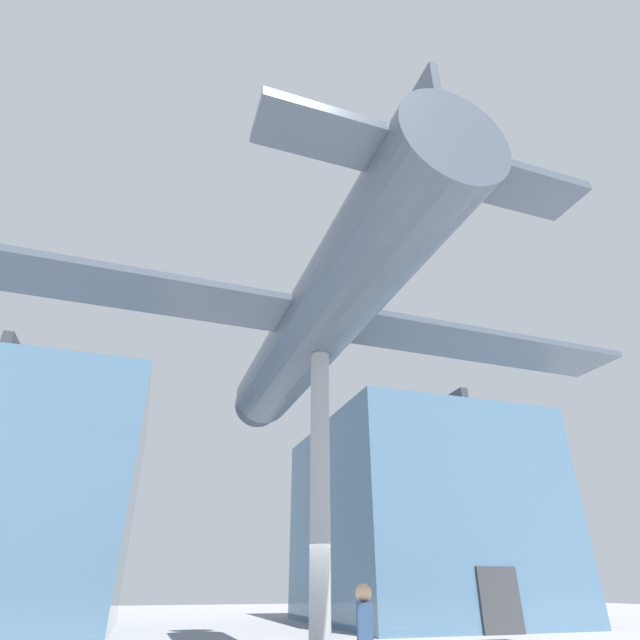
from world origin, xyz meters
TOP-DOWN VIEW (x-y plane):
  - glass_pavilion_left at (-9.59, 13.16)m, footprint 10.25×12.36m
  - glass_pavilion_right at (9.59, 13.16)m, footprint 10.25×12.36m
  - support_pylon_central at (0.00, 0.00)m, footprint 0.48×0.48m
  - suspended_airplane at (-0.00, 0.27)m, footprint 19.93×15.40m
  - visitor_person at (-0.44, -3.51)m, footprint 0.33×0.45m

SIDE VIEW (x-z plane):
  - visitor_person at x=-0.44m, z-range 0.13..1.85m
  - support_pylon_central at x=0.00m, z-range 0.00..7.18m
  - glass_pavilion_left at x=-9.59m, z-range -0.29..9.61m
  - glass_pavilion_right at x=9.59m, z-range -0.29..9.61m
  - suspended_airplane at x=0.00m, z-range 6.60..9.90m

